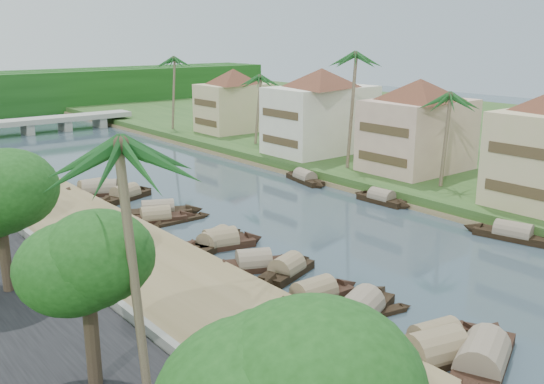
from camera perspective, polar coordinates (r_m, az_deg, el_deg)
ground at (r=44.41m, az=11.40°, el=-6.04°), size 220.00×220.00×0.00m
left_bank at (r=51.32m, az=-18.51°, el=-3.20°), size 10.00×180.00×0.80m
right_bank at (r=70.65m, az=8.99°, el=2.37°), size 16.00×180.00×1.20m
retaining_wall at (r=49.87m, az=-23.11°, el=-3.01°), size 0.40×180.00×1.10m
far_right_fill at (r=100.77m, az=23.41°, el=5.01°), size 60.00×220.00×1.15m
bridge at (r=104.34m, az=-20.51°, el=6.23°), size 28.00×4.00×2.40m
building_mid at (r=66.63m, az=13.58°, el=6.23°), size 14.11×14.11×9.70m
building_far at (r=75.20m, az=4.63°, el=7.72°), size 15.59×15.59×10.20m
building_distant at (r=91.31m, az=-3.64°, el=8.67°), size 12.62×12.62×9.20m
sampan_0 at (r=31.54m, az=19.16°, el=-14.81°), size 9.60×5.47×2.48m
sampan_1 at (r=31.58m, az=15.11°, el=-14.43°), size 8.35×3.84×2.40m
sampan_2 at (r=32.89m, az=15.10°, el=-13.22°), size 7.30×2.90×1.93m
sampan_3 at (r=34.75m, az=8.12°, el=-11.22°), size 9.02×4.93×2.39m
sampan_4 at (r=36.68m, az=3.98°, el=-9.66°), size 7.21×1.96×2.06m
sampan_5 at (r=40.23m, az=1.42°, el=-7.35°), size 6.42×3.44×2.03m
sampan_6 at (r=41.27m, az=-1.73°, el=-6.77°), size 6.73×4.28×2.04m
sampan_7 at (r=45.60m, az=-5.40°, el=-4.70°), size 7.52×4.22×2.02m
sampan_8 at (r=45.45m, az=-4.86°, el=-4.74°), size 7.22×3.32×2.19m
sampan_9 at (r=53.95m, az=-10.67°, el=-1.80°), size 8.02×4.78×2.07m
sampan_10 at (r=52.11m, az=-10.88°, el=-2.40°), size 7.20×3.71×1.99m
sampan_11 at (r=59.85m, az=-13.63°, el=-0.31°), size 7.41×3.69×2.11m
sampan_12 at (r=62.20m, az=-15.87°, el=0.11°), size 9.26×6.06×2.27m
sampan_13 at (r=62.93m, az=-16.43°, el=0.24°), size 7.98×2.10×2.18m
sampan_14 at (r=50.66m, az=21.75°, el=-3.72°), size 3.34×8.27×2.00m
sampan_15 at (r=57.98m, az=10.27°, el=-0.62°), size 1.79×6.90×1.88m
sampan_16 at (r=65.09m, az=3.11°, el=1.29°), size 2.82×7.78×1.91m
canoe_1 at (r=35.65m, az=10.22°, el=-11.18°), size 4.44×1.57×0.71m
canoe_2 at (r=52.03m, az=-8.59°, el=-2.68°), size 6.04×0.91×0.88m
palm_1 at (r=59.31m, az=16.21°, el=8.56°), size 3.20×3.20×10.28m
palm_2 at (r=65.63m, az=7.53°, el=12.47°), size 3.20×3.20×13.74m
palm_3 at (r=79.90m, az=-1.50°, el=10.66°), size 3.20×3.20×10.37m
palm_4 at (r=21.94m, az=-13.14°, el=3.94°), size 3.20×3.20×11.99m
palm_7 at (r=94.16m, az=-9.50°, el=12.16°), size 3.20×3.20×12.18m
tree_1 at (r=25.15m, az=-17.12°, el=-6.53°), size 4.53×4.53×7.27m
tree_6 at (r=79.36m, az=6.85°, el=7.57°), size 4.29×4.29×6.41m
person_near at (r=30.40m, az=2.93°, el=-12.41°), size 0.74×0.60×1.77m
person_far at (r=46.96m, az=-14.51°, el=-2.93°), size 1.04×0.96×1.72m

